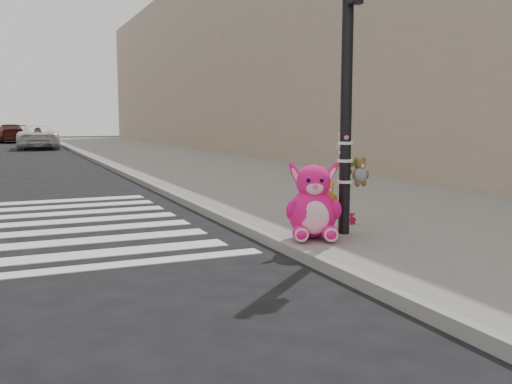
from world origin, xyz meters
name	(u,v)px	position (x,y,z in m)	size (l,w,h in m)	color
ground	(215,301)	(0.00, 0.00, 0.00)	(120.00, 120.00, 0.00)	black
sidewalk_near	(263,178)	(5.00, 10.00, 0.07)	(7.00, 80.00, 0.14)	slate
curb_edge	(145,184)	(1.55, 10.00, 0.07)	(0.12, 80.00, 0.15)	gray
bld_near	(282,52)	(10.50, 20.00, 5.00)	(5.00, 60.00, 10.00)	tan
signal_pole	(346,123)	(2.61, 1.82, 1.72)	(0.70, 0.50, 4.00)	black
pink_bunny	(313,207)	(2.02, 1.67, 0.58)	(0.90, 0.97, 1.08)	#FF1580
red_teddy	(352,218)	(3.10, 2.35, 0.23)	(0.13, 0.09, 0.19)	#BC1238
car_white_near	(38,137)	(-0.06, 32.31, 0.72)	(2.38, 5.16, 1.43)	white
car_maroon_near	(10,133)	(-1.56, 43.84, 0.71)	(2.00, 4.92, 1.43)	#4E1A16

